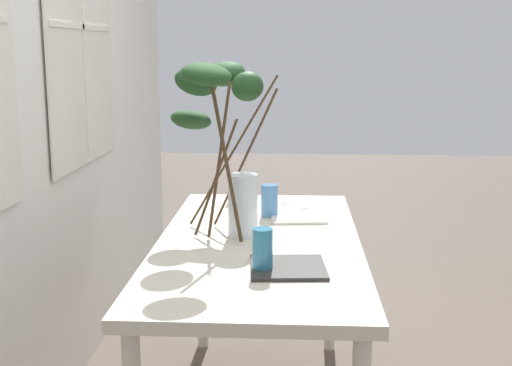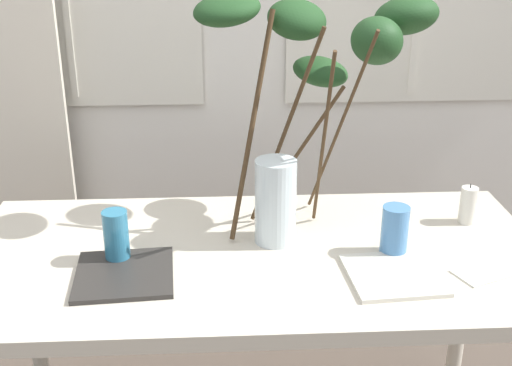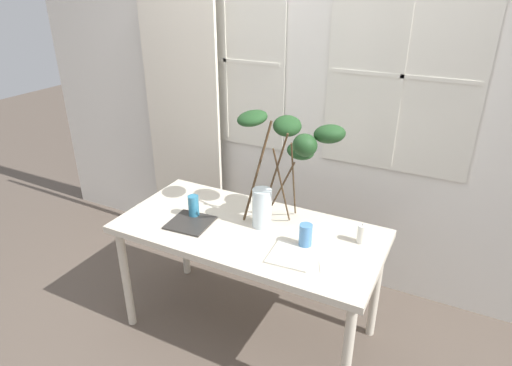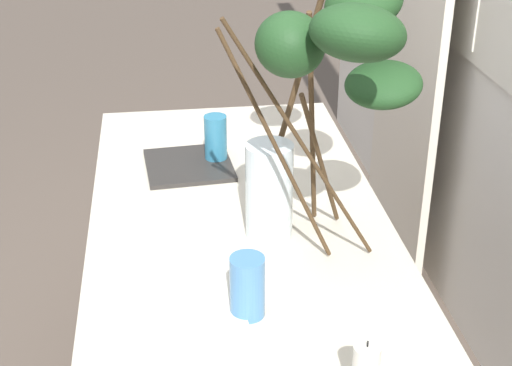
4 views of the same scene
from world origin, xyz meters
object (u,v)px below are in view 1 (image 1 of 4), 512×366
drinking_glass_blue_left (263,250)px  vase_with_branches (221,117)px  dining_table (259,259)px  drinking_glass_blue_right (269,200)px  plate_square_left (288,268)px  plate_square_right (298,217)px  pillar_candle (233,190)px

drinking_glass_blue_left → vase_with_branches: bearing=19.4°
dining_table → drinking_glass_blue_right: drinking_glass_blue_right is taller
dining_table → plate_square_left: plate_square_left is taller
vase_with_branches → plate_square_right: vase_with_branches is taller
drinking_glass_blue_right → pillar_candle: 0.32m
vase_with_branches → pillar_candle: bearing=-0.4°
drinking_glass_blue_left → drinking_glass_blue_right: size_ratio=1.04×
dining_table → plate_square_right: plate_square_right is taller
vase_with_branches → drinking_glass_blue_right: size_ratio=5.16×
drinking_glass_blue_left → pillar_candle: 1.01m
plate_square_left → pillar_candle: pillar_candle is taller
pillar_candle → dining_table: bearing=-166.5°
dining_table → pillar_candle: pillar_candle is taller
plate_square_left → pillar_candle: bearing=15.2°
dining_table → vase_with_branches: 0.56m
drinking_glass_blue_left → pillar_candle: drinking_glass_blue_left is taller
dining_table → plate_square_left: (-0.34, -0.11, 0.08)m
dining_table → drinking_glass_blue_left: size_ratio=10.98×
dining_table → pillar_candle: 0.66m
plate_square_left → pillar_candle: 1.00m
plate_square_right → drinking_glass_blue_right: bearing=76.7°
plate_square_left → plate_square_right: plate_square_left is taller
dining_table → plate_square_right: 0.38m
pillar_candle → vase_with_branches: bearing=179.6°
vase_with_branches → drinking_glass_blue_right: vase_with_branches is taller
dining_table → plate_square_left: bearing=-161.7°
drinking_glass_blue_left → pillar_candle: bearing=10.3°
plate_square_left → plate_square_right: size_ratio=1.08×
dining_table → pillar_candle: size_ratio=12.79×
vase_with_branches → drinking_glass_blue_left: vase_with_branches is taller
vase_with_branches → pillar_candle: size_ratio=5.75×
vase_with_branches → pillar_candle: 0.61m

